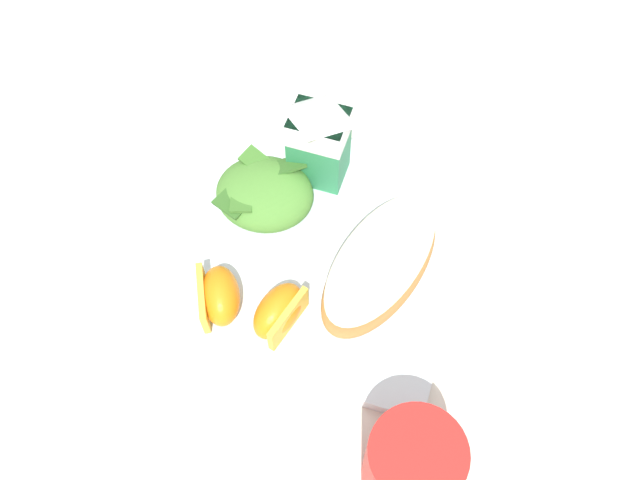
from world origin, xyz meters
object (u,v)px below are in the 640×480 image
at_px(orange_wedge_front, 219,296).
at_px(drinking_red_cup, 412,465).
at_px(orange_wedge_middle, 280,312).
at_px(green_salad_pile, 264,193).
at_px(white_plate, 320,249).
at_px(cheesy_pizza_bread, 380,264).
at_px(milk_carton, 319,137).

bearing_deg(orange_wedge_front, drinking_red_cup, -24.42).
xyz_separation_m(orange_wedge_middle, drinking_red_cup, (0.15, -0.10, 0.01)).
distance_m(green_salad_pile, drinking_red_cup, 0.30).
xyz_separation_m(white_plate, cheesy_pizza_bread, (0.06, -0.01, 0.03)).
bearing_deg(orange_wedge_front, orange_wedge_middle, 2.32).
relative_size(cheesy_pizza_bread, orange_wedge_front, 2.65).
bearing_deg(cheesy_pizza_bread, drinking_red_cup, -67.01).
relative_size(white_plate, green_salad_pile, 2.80).
bearing_deg(orange_wedge_middle, cheesy_pizza_bread, 46.11).
distance_m(milk_carton, drinking_red_cup, 0.32).
relative_size(cheesy_pizza_bread, drinking_red_cup, 2.07).
bearing_deg(green_salad_pile, orange_wedge_middle, -63.55).
distance_m(green_salad_pile, milk_carton, 0.08).
distance_m(cheesy_pizza_bread, orange_wedge_middle, 0.11).
bearing_deg(green_salad_pile, milk_carton, 54.42).
bearing_deg(milk_carton, cheesy_pizza_bread, -45.91).
distance_m(white_plate, orange_wedge_middle, 0.09).
bearing_deg(green_salad_pile, drinking_red_cup, -46.07).
height_order(orange_wedge_front, orange_wedge_middle, same).
bearing_deg(milk_carton, orange_wedge_middle, -83.74).
relative_size(green_salad_pile, orange_wedge_middle, 1.48).
bearing_deg(drinking_red_cup, cheesy_pizza_bread, 112.99).
distance_m(milk_carton, orange_wedge_front, 0.19).
bearing_deg(milk_carton, drinking_red_cup, -58.27).
distance_m(milk_carton, orange_wedge_middle, 0.18).
xyz_separation_m(green_salad_pile, milk_carton, (0.04, 0.06, 0.04)).
bearing_deg(milk_carton, white_plate, -71.16).
distance_m(cheesy_pizza_bread, milk_carton, 0.14).
xyz_separation_m(orange_wedge_front, drinking_red_cup, (0.21, -0.09, 0.01)).
height_order(white_plate, cheesy_pizza_bread, cheesy_pizza_bread).
xyz_separation_m(cheesy_pizza_bread, drinking_red_cup, (0.07, -0.17, 0.01)).
relative_size(milk_carton, drinking_red_cup, 1.23).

